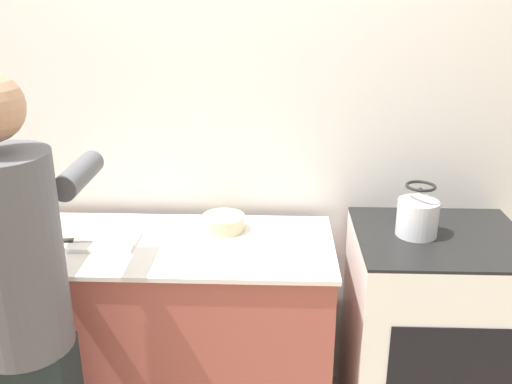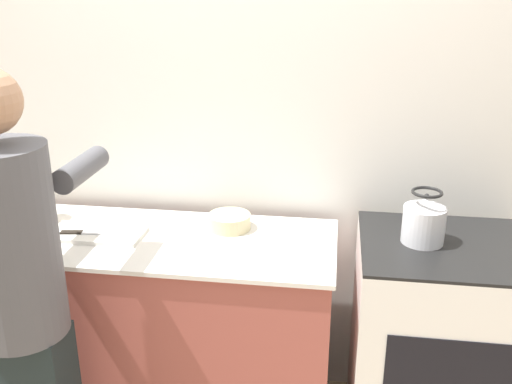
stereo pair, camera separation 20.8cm
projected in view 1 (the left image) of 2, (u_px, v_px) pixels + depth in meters
wall_back at (228, 122)px, 2.46m from camera, size 8.00×0.05×2.60m
counter at (136, 337)px, 2.42m from camera, size 1.64×0.58×0.89m
oven at (429, 338)px, 2.38m from camera, size 0.66×0.59×0.94m
person at (23, 308)px, 1.80m from camera, size 0.34×0.58×1.65m
cutting_board at (89, 241)px, 2.25m from camera, size 0.38×0.19×0.02m
knife at (79, 240)px, 2.23m from camera, size 0.23×0.07×0.01m
kettle at (418, 214)px, 2.20m from camera, size 0.16×0.16×0.21m
bowl_prep at (224, 223)px, 2.37m from camera, size 0.18×0.18×0.06m
canister_jar at (20, 210)px, 2.35m from camera, size 0.12×0.12×0.17m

